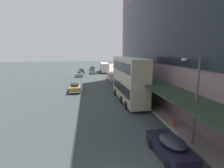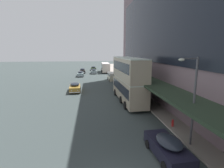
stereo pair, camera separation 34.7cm
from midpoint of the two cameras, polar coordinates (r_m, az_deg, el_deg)
transit_bus_kerbside_front at (r=24.84m, az=5.09°, el=1.91°), size 2.93×11.13×6.25m
transit_bus_kerbside_rear at (r=60.11m, az=-2.69°, el=5.59°), size 2.90×9.23×3.15m
sedan_second_mid at (r=56.78m, az=-6.45°, el=4.19°), size 1.96×4.63×1.56m
sedan_lead_near at (r=59.03m, az=-10.13°, el=4.32°), size 1.97×4.81×1.57m
sedan_far_back at (r=13.09m, az=17.81°, el=-18.92°), size 2.05×4.54×1.56m
sedan_trailing_near at (r=51.06m, az=-10.75°, el=3.30°), size 1.85×4.81×1.48m
sedan_oncoming_rear at (r=66.74m, az=-6.60°, el=5.13°), size 2.01×4.71×1.53m
sedan_lead_mid at (r=31.87m, az=-12.37°, el=-1.04°), size 2.15×4.74×1.61m
vw_van at (r=43.02m, az=-0.46°, el=2.62°), size 2.05×4.62×1.96m
street_lamp at (r=13.94m, az=24.71°, el=-3.30°), size 1.50×0.28×6.58m
fire_hydrant at (r=17.80m, az=19.09°, el=-11.83°), size 0.20×0.40×0.70m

